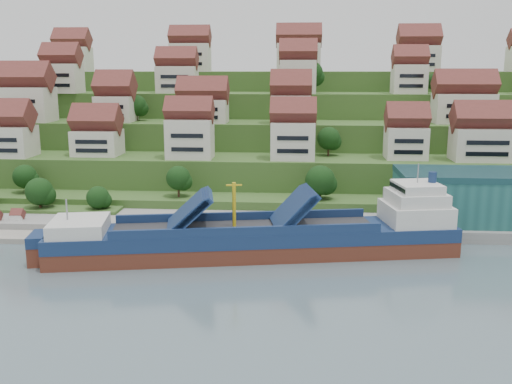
{
  "coord_description": "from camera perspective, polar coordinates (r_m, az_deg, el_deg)",
  "views": [
    {
      "loc": [
        1.82,
        -95.54,
        31.58
      ],
      "look_at": [
        -6.17,
        14.0,
        8.0
      ],
      "focal_mm": 40.0,
      "sensor_mm": 36.0,
      "label": 1
    }
  ],
  "objects": [
    {
      "name": "ground",
      "position": [
        100.64,
        2.94,
        -6.19
      ],
      "size": [
        300.0,
        300.0,
        0.0
      ],
      "primitive_type": "plane",
      "color": "slate",
      "rests_on": "ground"
    },
    {
      "name": "quay",
      "position": [
        116.1,
        13.05,
        -3.43
      ],
      "size": [
        180.0,
        14.0,
        2.2
      ],
      "primitive_type": "cube",
      "color": "gray",
      "rests_on": "ground"
    },
    {
      "name": "pebble_beach",
      "position": [
        126.92,
        -24.15,
        -3.14
      ],
      "size": [
        45.0,
        20.0,
        1.0
      ],
      "primitive_type": "cube",
      "color": "gray",
      "rests_on": "ground"
    },
    {
      "name": "hillside",
      "position": [
        200.2,
        3.65,
        6.09
      ],
      "size": [
        260.0,
        128.0,
        31.0
      ],
      "color": "#2D4C1E",
      "rests_on": "ground"
    },
    {
      "name": "hillside_village",
      "position": [
        156.83,
        2.34,
        9.49
      ],
      "size": [
        157.0,
        63.64,
        28.71
      ],
      "color": "silver",
      "rests_on": "ground"
    },
    {
      "name": "hillside_trees",
      "position": [
        140.04,
        -1.44,
        5.67
      ],
      "size": [
        140.94,
        62.36,
        31.41
      ],
      "color": "#163B13",
      "rests_on": "ground"
    },
    {
      "name": "flagpole",
      "position": [
        109.61,
        12.61,
        -1.2
      ],
      "size": [
        1.28,
        0.16,
        8.0
      ],
      "color": "gray",
      "rests_on": "quay"
    },
    {
      "name": "cargo_ship",
      "position": [
        99.17,
        1.03,
        -4.63
      ],
      "size": [
        70.57,
        23.22,
        15.37
      ],
      "rotation": [
        0.0,
        0.0,
        0.18
      ],
      "color": "#59281B",
      "rests_on": "ground"
    }
  ]
}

